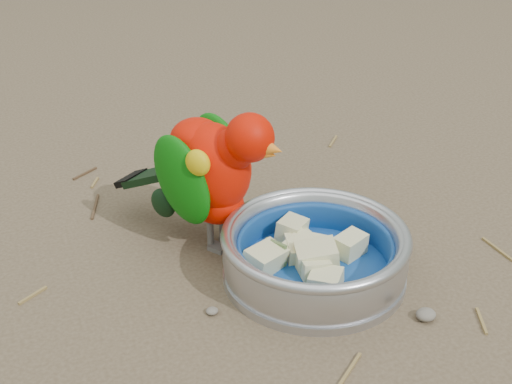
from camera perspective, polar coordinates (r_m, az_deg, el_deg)
name	(u,v)px	position (r m, az deg, el deg)	size (l,w,h in m)	color
ground	(281,326)	(0.75, 2.01, -10.64)	(60.00, 60.00, 0.00)	brown
food_bowl	(314,272)	(0.81, 4.67, -6.37)	(0.21, 0.21, 0.02)	#B2B2BA
bowl_wall	(315,249)	(0.80, 4.75, -4.60)	(0.21, 0.21, 0.04)	#B2B2BA
fruit_wedges	(315,255)	(0.80, 4.73, -5.02)	(0.12, 0.12, 0.03)	beige
lory_parrot	(212,179)	(0.83, -3.54, 1.03)	(0.10, 0.21, 0.17)	red
ground_debris	(241,286)	(0.80, -1.23, -7.53)	(0.90, 0.80, 0.01)	olive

